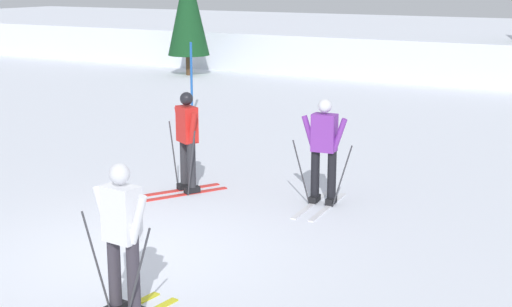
# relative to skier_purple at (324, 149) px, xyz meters

# --- Properties ---
(ground_plane) EXTENTS (120.00, 120.00, 0.00)m
(ground_plane) POSITION_rel_skier_purple_xyz_m (-1.34, -3.29, -0.92)
(ground_plane) COLOR silver
(far_snow_ridge) EXTENTS (80.00, 8.88, 1.44)m
(far_snow_ridge) POSITION_rel_skier_purple_xyz_m (-1.34, 18.44, -0.20)
(far_snow_ridge) COLOR silver
(far_snow_ridge) RESTS_ON ground
(skier_purple) EXTENTS (1.00, 1.63, 1.71)m
(skier_purple) POSITION_rel_skier_purple_xyz_m (0.00, 0.00, 0.00)
(skier_purple) COLOR silver
(skier_purple) RESTS_ON ground
(skier_red) EXTENTS (1.11, 1.57, 1.71)m
(skier_red) POSITION_rel_skier_purple_xyz_m (-2.29, -0.49, 0.00)
(skier_red) COLOR red
(skier_red) RESTS_ON ground
(skier_white) EXTENTS (1.00, 1.63, 1.71)m
(skier_white) POSITION_rel_skier_purple_xyz_m (-0.12, -4.84, 0.00)
(skier_white) COLOR gold
(skier_white) RESTS_ON ground
(trail_marker_pole) EXTENTS (0.06, 0.06, 1.89)m
(trail_marker_pole) POSITION_rel_skier_purple_xyz_m (-6.40, 5.70, 0.03)
(trail_marker_pole) COLOR #1E56AD
(trail_marker_pole) RESTS_ON ground
(conifer_far_right) EXTENTS (1.52, 1.52, 4.13)m
(conifer_far_right) POSITION_rel_skier_purple_xyz_m (-11.00, 12.29, 1.51)
(conifer_far_right) COLOR #513823
(conifer_far_right) RESTS_ON ground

